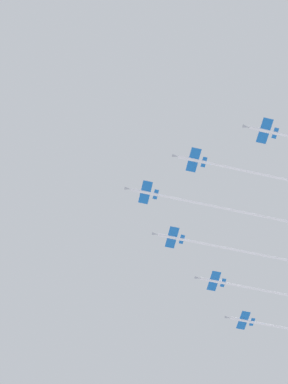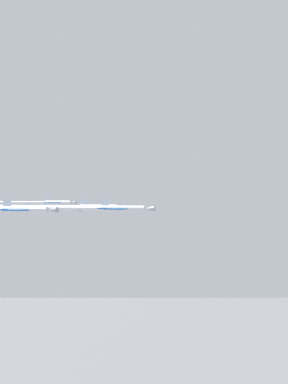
# 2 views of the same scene
# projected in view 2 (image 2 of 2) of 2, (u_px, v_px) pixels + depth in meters

# --- Properties ---
(jet_lead) EXTENTS (83.15, 26.94, 2.63)m
(jet_lead) POSITION_uv_depth(u_px,v_px,m) (13.00, 208.00, 131.92)
(jet_lead) COLOR white
(jet_port_inner) EXTENTS (73.34, 24.11, 2.63)m
(jet_port_inner) POSITION_uv_depth(u_px,v_px,m) (20.00, 207.00, 150.20)
(jet_port_inner) COLOR white
(jet_starboard_trail) EXTENTS (70.85, 23.39, 2.63)m
(jet_starboard_trail) POSITION_uv_depth(u_px,v_px,m) (6.00, 202.00, 209.48)
(jet_starboard_trail) COLOR white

